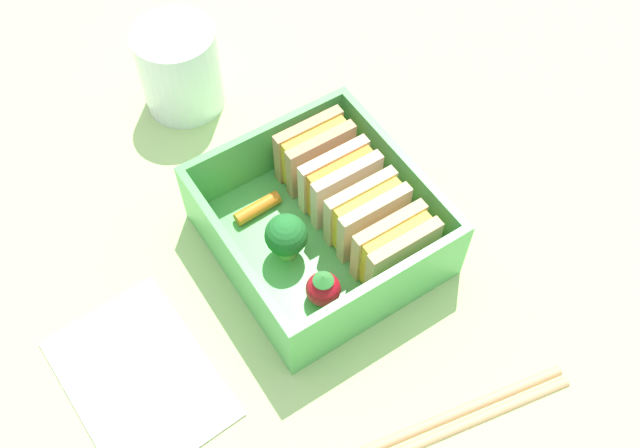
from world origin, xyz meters
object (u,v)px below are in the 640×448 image
sandwich_center (367,215)px  carrot_stick_far_left (257,208)px  chopstick_pair (438,427)px  strawberry_far_left (323,288)px  drinking_glass (180,68)px  broccoli_floret (288,239)px  folded_napkin (139,378)px  sandwich_center_left (340,183)px  sandwich_center_right (395,249)px  sandwich_left (315,152)px

sandwich_center → carrot_stick_far_left: 8.47cm
carrot_stick_far_left → chopstick_pair: bearing=4.2°
strawberry_far_left → drinking_glass: bearing=177.7°
broccoli_floret → chopstick_pair: size_ratio=0.21×
broccoli_floret → folded_napkin: bearing=-81.0°
broccoli_floret → chopstick_pair: broccoli_floret is taller
sandwich_center → carrot_stick_far_left: size_ratio=1.54×
carrot_stick_far_left → chopstick_pair: carrot_stick_far_left is taller
sandwich_center → chopstick_pair: size_ratio=0.30×
chopstick_pair → folded_napkin: 19.93cm
sandwich_center_left → strawberry_far_left: bearing=-41.7°
sandwich_center → sandwich_center_right: same height
sandwich_center_left → sandwich_center_right: size_ratio=1.00×
sandwich_left → sandwich_center: bearing=0.0°
sandwich_center_right → sandwich_center: bearing=180.0°
sandwich_center_right → strawberry_far_left: size_ratio=1.87×
carrot_stick_far_left → drinking_glass: size_ratio=0.50×
strawberry_far_left → chopstick_pair: (11.45, 1.31, -2.20)cm
sandwich_center → folded_napkin: 19.13cm
sandwich_center_left → carrot_stick_far_left: (-2.59, -5.66, -1.94)cm
carrot_stick_far_left → sandwich_center_left: bearing=65.4°
sandwich_center → sandwich_center_right: 3.41cm
sandwich_center_left → strawberry_far_left: size_ratio=1.87×
sandwich_center_right → folded_napkin: sandwich_center_right is taller
strawberry_far_left → drinking_glass: drinking_glass is taller
sandwich_center_right → sandwich_center_left: bearing=180.0°
strawberry_far_left → sandwich_center: bearing=116.5°
sandwich_center_left → folded_napkin: size_ratio=0.45×
sandwich_left → carrot_stick_far_left: size_ratio=1.54×
sandwich_center_left → broccoli_floret: 6.02cm
folded_napkin → sandwich_left: bearing=111.7°
broccoli_floret → folded_napkin: 13.69cm
carrot_stick_far_left → chopstick_pair: (20.18, 1.49, -1.36)cm
sandwich_left → chopstick_pair: bearing=-11.2°
sandwich_left → sandwich_center_right: same height
carrot_stick_far_left → strawberry_far_left: strawberry_far_left is taller
drinking_glass → folded_napkin: bearing=-34.3°
strawberry_far_left → sandwich_center_right: bearing=83.0°
carrot_stick_far_left → folded_napkin: size_ratio=0.29×
broccoli_floret → strawberry_far_left: (4.16, 0.20, -0.95)cm
sandwich_left → sandwich_center_left: size_ratio=1.00×
sandwich_center → sandwich_center_right: size_ratio=1.00×
sandwich_center → broccoli_floret: sandwich_center is taller
sandwich_center_right → carrot_stick_far_left: 11.14cm
folded_napkin → sandwich_center_left: bearing=102.2°
sandwich_center_left → broccoli_floret: (1.98, -5.68, -0.16)cm
strawberry_far_left → drinking_glass: 23.04cm
sandwich_center_right → folded_napkin: bearing=-98.3°
sandwich_left → drinking_glass: bearing=-161.3°
sandwich_center → strawberry_far_left: sandwich_center is taller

